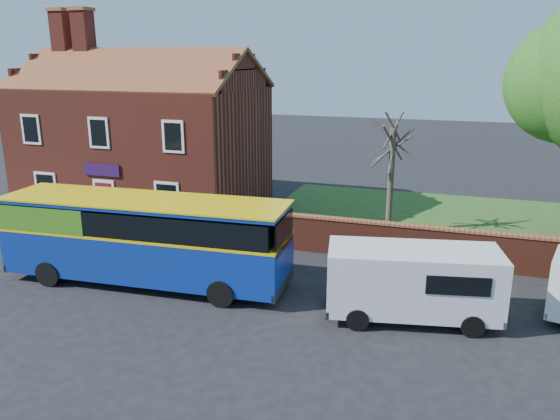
% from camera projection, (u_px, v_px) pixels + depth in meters
% --- Properties ---
extents(ground, '(120.00, 120.00, 0.00)m').
position_uv_depth(ground, '(150.00, 307.00, 18.39)').
color(ground, black).
rests_on(ground, ground).
extents(pavement, '(18.00, 3.50, 0.12)m').
position_uv_depth(pavement, '(85.00, 234.00, 25.74)').
color(pavement, gray).
rests_on(pavement, ground).
extents(kerb, '(18.00, 0.15, 0.14)m').
position_uv_depth(kerb, '(60.00, 245.00, 24.14)').
color(kerb, slate).
rests_on(kerb, ground).
extents(grass_strip, '(26.00, 12.00, 0.04)m').
position_uv_depth(grass_strip, '(529.00, 230.00, 26.34)').
color(grass_strip, '#426B28').
rests_on(grass_strip, ground).
extents(shop_building, '(12.30, 8.13, 10.50)m').
position_uv_depth(shop_building, '(145.00, 145.00, 30.08)').
color(shop_building, maroon).
rests_on(shop_building, ground).
extents(boundary_wall, '(22.00, 0.38, 1.60)m').
position_uv_depth(boundary_wall, '(548.00, 257.00, 20.64)').
color(boundary_wall, maroon).
rests_on(boundary_wall, ground).
extents(bus, '(10.69, 3.29, 3.21)m').
position_uv_depth(bus, '(137.00, 235.00, 19.99)').
color(bus, navy).
rests_on(bus, ground).
extents(van_near, '(5.66, 3.13, 2.35)m').
position_uv_depth(van_near, '(413.00, 280.00, 17.25)').
color(van_near, white).
rests_on(van_near, ground).
extents(bare_tree, '(2.04, 2.43, 5.44)m').
position_uv_depth(bare_tree, '(391.00, 175.00, 25.47)').
color(bare_tree, '#4C4238').
rests_on(bare_tree, ground).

